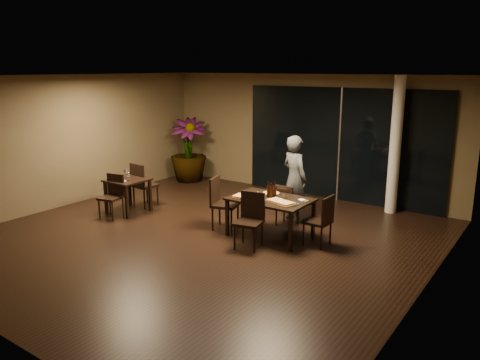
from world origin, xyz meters
The scene contains 32 objects.
ground centered at (0.00, 0.00, 0.00)m, with size 8.00×8.00×0.00m, color black.
wall_back centered at (0.00, 4.05, 1.50)m, with size 8.00×0.10×3.00m, color brown.
wall_left centered at (-4.05, 0.00, 1.50)m, with size 0.10×8.00×3.00m, color brown.
wall_right centered at (4.05, 0.00, 1.50)m, with size 0.10×8.00×3.00m, color brown.
ceiling centered at (0.00, 0.00, 3.02)m, with size 8.00×8.00×0.04m, color white.
window_panel centered at (1.00, 3.96, 1.35)m, with size 5.00×0.06×2.70m, color black.
column centered at (2.40, 3.65, 1.50)m, with size 0.24×0.24×3.00m, color silver.
main_table centered at (1.00, 0.80, 0.68)m, with size 1.50×1.00×0.75m.
side_table centered at (-2.40, 0.30, 0.62)m, with size 0.80×0.80×0.75m.
chair_main_far centered at (0.96, 1.46, 0.49)m, with size 0.41×0.41×0.87m.
chair_main_near centered at (0.98, 0.15, 0.55)m, with size 0.54×0.54×0.99m.
chair_main_left centered at (-0.05, 0.62, 0.58)m, with size 0.60×0.60×1.04m.
chair_main_right centered at (2.02, 0.89, 0.53)m, with size 0.44×0.44×0.94m.
chair_side_far centered at (-2.45, 0.77, 0.57)m, with size 0.51×0.51×1.02m.
chair_side_near centered at (-2.40, -0.12, 0.52)m, with size 0.51×0.51×0.93m.
diner centered at (0.91, 1.89, 0.91)m, with size 0.61×0.41×1.81m, color #313336.
potted_plant centered at (-3.25, 3.31, 0.89)m, with size 0.97×0.97×1.78m, color #1A4517.
pizza_board_left centered at (0.65, 0.57, 0.76)m, with size 0.56×0.28×0.01m, color #442616.
pizza_board_right centered at (1.31, 0.65, 0.76)m, with size 0.59×0.30×0.01m, color #4C2F18.
oblong_pizza_left centered at (0.65, 0.57, 0.77)m, with size 0.53×0.24×0.02m, color maroon, non-canonical shape.
oblong_pizza_right centered at (1.31, 0.65, 0.77)m, with size 0.49×0.23×0.02m, color maroon, non-canonical shape.
round_pizza centered at (0.83, 1.10, 0.76)m, with size 0.31×0.31×0.01m, color #BC3314.
bottle_a centered at (0.91, 0.86, 0.90)m, with size 0.07×0.07×0.30m, color black, non-canonical shape.
bottle_b centered at (1.02, 0.80, 0.90)m, with size 0.07×0.07×0.30m, color black, non-canonical shape.
bottle_c centered at (1.03, 0.91, 0.90)m, with size 0.07×0.07×0.31m, color black, non-canonical shape.
tumbler_left centered at (0.72, 0.85, 0.79)m, with size 0.07×0.07×0.09m, color white.
tumbler_right centered at (1.25, 0.90, 0.80)m, with size 0.08×0.08×0.09m, color white.
napkin_near centered at (1.54, 0.70, 0.76)m, with size 0.18×0.10×0.01m, color silver.
napkin_far centered at (1.58, 1.02, 0.76)m, with size 0.18×0.10×0.01m, color silver.
wine_glass_a centered at (-2.51, 0.37, 0.85)m, with size 0.09×0.09×0.20m, color white, non-canonical shape.
wine_glass_b centered at (-2.29, 0.23, 0.84)m, with size 0.08×0.08×0.17m, color white, non-canonical shape.
side_napkin centered at (-2.35, 0.09, 0.76)m, with size 0.18×0.11×0.01m, color white.
Camera 1 is at (5.42, -6.46, 3.15)m, focal length 35.00 mm.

